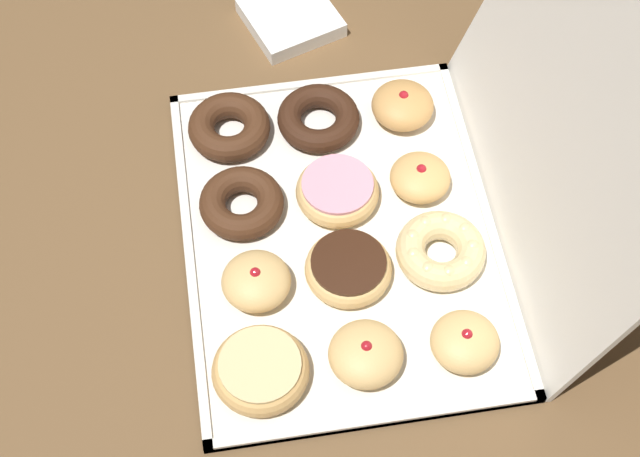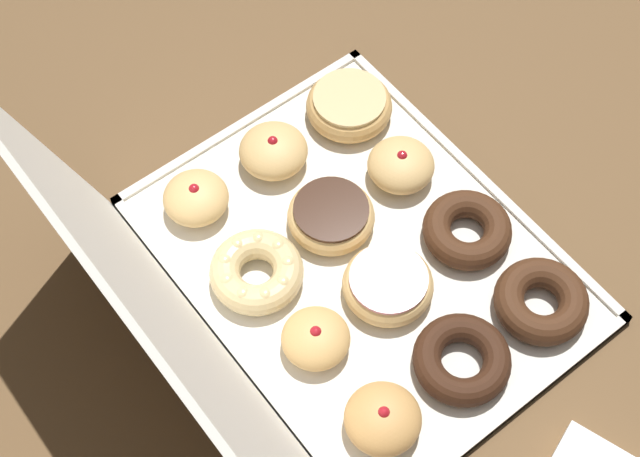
# 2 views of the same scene
# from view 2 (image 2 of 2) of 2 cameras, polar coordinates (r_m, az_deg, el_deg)

# --- Properties ---
(ground_plane) EXTENTS (3.00, 3.00, 0.00)m
(ground_plane) POSITION_cam_2_polar(r_m,az_deg,el_deg) (1.23, 2.47, -1.94)
(ground_plane) COLOR brown
(donut_box) EXTENTS (0.54, 0.41, 0.01)m
(donut_box) POSITION_cam_2_polar(r_m,az_deg,el_deg) (1.23, 2.48, -1.82)
(donut_box) COLOR silver
(donut_box) RESTS_ON ground
(box_lid_open) EXTENTS (0.54, 0.12, 0.39)m
(box_lid_open) POSITION_cam_2_polar(r_m,az_deg,el_deg) (1.00, -9.14, -4.85)
(box_lid_open) COLOR silver
(box_lid_open) RESTS_ON ground
(chocolate_cake_ring_donut_0) EXTENTS (0.12, 0.12, 0.04)m
(chocolate_cake_ring_donut_0) POSITION_cam_2_polar(r_m,az_deg,el_deg) (1.20, 12.92, -4.20)
(chocolate_cake_ring_donut_0) COLOR #472816
(chocolate_cake_ring_donut_0) RESTS_ON donut_box
(chocolate_cake_ring_donut_1) EXTENTS (0.11, 0.11, 0.04)m
(chocolate_cake_ring_donut_1) POSITION_cam_2_polar(r_m,az_deg,el_deg) (1.24, 8.68, -0.07)
(chocolate_cake_ring_donut_1) COLOR #472816
(chocolate_cake_ring_donut_1) RESTS_ON donut_box
(jelly_filled_donut_2) EXTENTS (0.09, 0.09, 0.05)m
(jelly_filled_donut_2) POSITION_cam_2_polar(r_m,az_deg,el_deg) (1.27, 4.80, 3.75)
(jelly_filled_donut_2) COLOR #E5B770
(jelly_filled_donut_2) RESTS_ON donut_box
(glazed_ring_donut_3) EXTENTS (0.12, 0.12, 0.04)m
(glazed_ring_donut_3) POSITION_cam_2_polar(r_m,az_deg,el_deg) (1.33, 1.73, 7.28)
(glazed_ring_donut_3) COLOR tan
(glazed_ring_donut_3) RESTS_ON donut_box
(chocolate_cake_ring_donut_4) EXTENTS (0.12, 0.12, 0.03)m
(chocolate_cake_ring_donut_4) POSITION_cam_2_polar(r_m,az_deg,el_deg) (1.16, 8.45, -7.61)
(chocolate_cake_ring_donut_4) COLOR #381E11
(chocolate_cake_ring_donut_4) RESTS_ON donut_box
(pink_frosted_donut_5) EXTENTS (0.11, 0.11, 0.04)m
(pink_frosted_donut_5) POSITION_cam_2_polar(r_m,az_deg,el_deg) (1.19, 4.03, -3.29)
(pink_frosted_donut_5) COLOR #E5B770
(pink_frosted_donut_5) RESTS_ON donut_box
(chocolate_frosted_donut_6) EXTENTS (0.11, 0.11, 0.04)m
(chocolate_frosted_donut_6) POSITION_cam_2_polar(r_m,az_deg,el_deg) (1.23, 0.74, 0.82)
(chocolate_frosted_donut_6) COLOR #E5B770
(chocolate_frosted_donut_6) RESTS_ON donut_box
(jelly_filled_donut_7) EXTENTS (0.09, 0.09, 0.05)m
(jelly_filled_donut_7) POSITION_cam_2_polar(r_m,az_deg,el_deg) (1.28, -2.79, 4.59)
(jelly_filled_donut_7) COLOR #E5B770
(jelly_filled_donut_7) RESTS_ON donut_box
(jelly_filled_donut_8) EXTENTS (0.09, 0.09, 0.05)m
(jelly_filled_donut_8) POSITION_cam_2_polar(r_m,az_deg,el_deg) (1.11, 3.73, -11.14)
(jelly_filled_donut_8) COLOR tan
(jelly_filled_donut_8) RESTS_ON donut_box
(jelly_filled_donut_9) EXTENTS (0.08, 0.08, 0.05)m
(jelly_filled_donut_9) POSITION_cam_2_polar(r_m,az_deg,el_deg) (1.15, -0.25, -6.50)
(jelly_filled_donut_9) COLOR tan
(jelly_filled_donut_9) RESTS_ON donut_box
(cruller_donut_10) EXTENTS (0.12, 0.12, 0.04)m
(cruller_donut_10) POSITION_cam_2_polar(r_m,az_deg,el_deg) (1.19, -3.77, -2.53)
(cruller_donut_10) COLOR #EACC8C
(cruller_donut_10) RESTS_ON donut_box
(jelly_filled_donut_11) EXTENTS (0.09, 0.09, 0.05)m
(jelly_filled_donut_11) POSITION_cam_2_polar(r_m,az_deg,el_deg) (1.25, -7.34, 1.80)
(jelly_filled_donut_11) COLOR #E5B770
(jelly_filled_donut_11) RESTS_ON donut_box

